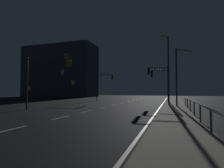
% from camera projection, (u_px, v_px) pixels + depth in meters
% --- Properties ---
extents(ground_plane, '(112.00, 112.00, 0.00)m').
position_uv_depth(ground_plane, '(105.00, 107.00, 20.30)').
color(ground_plane, black).
rests_on(ground_plane, ground).
extents(sidewalk_right, '(2.66, 77.00, 0.14)m').
position_uv_depth(sidewalk_right, '(175.00, 109.00, 17.89)').
color(sidewalk_right, gray).
rests_on(sidewalk_right, ground).
extents(lane_markings_center, '(0.14, 50.00, 0.01)m').
position_uv_depth(lane_markings_center, '(114.00, 105.00, 23.61)').
color(lane_markings_center, silver).
rests_on(lane_markings_center, ground).
extents(lane_edge_line, '(0.14, 53.00, 0.01)m').
position_uv_depth(lane_edge_line, '(162.00, 105.00, 23.12)').
color(lane_edge_line, silver).
rests_on(lane_edge_line, ground).
extents(traffic_light_mid_left, '(3.02, 0.51, 5.42)m').
position_uv_depth(traffic_light_mid_left, '(159.00, 77.00, 26.10)').
color(traffic_light_mid_left, '#38383D').
rests_on(traffic_light_mid_left, sidewalk_right).
extents(traffic_light_far_right, '(5.32, 0.56, 5.31)m').
position_uv_depth(traffic_light_far_right, '(45.00, 70.00, 17.03)').
color(traffic_light_far_right, '#2D3033').
rests_on(traffic_light_far_right, ground).
extents(traffic_light_far_left, '(2.96, 0.59, 5.33)m').
position_uv_depth(traffic_light_far_left, '(160.00, 79.00, 28.88)').
color(traffic_light_far_left, '#2D3033').
rests_on(traffic_light_far_left, sidewalk_right).
extents(traffic_light_near_left, '(3.53, 0.34, 5.25)m').
position_uv_depth(traffic_light_near_left, '(104.00, 82.00, 34.40)').
color(traffic_light_near_left, '#2D3033').
rests_on(traffic_light_near_left, ground).
extents(street_lamp_across_street, '(2.02, 1.41, 6.65)m').
position_uv_depth(street_lamp_across_street, '(179.00, 71.00, 20.67)').
color(street_lamp_across_street, '#38383D').
rests_on(street_lamp_across_street, sidewalk_right).
extents(street_lamp_mid_block, '(0.95, 1.66, 8.49)m').
position_uv_depth(street_lamp_mid_block, '(168.00, 64.00, 21.88)').
color(street_lamp_mid_block, '#2D3033').
rests_on(street_lamp_mid_block, sidewalk_right).
extents(barrier_fence, '(0.09, 22.79, 0.98)m').
position_uv_depth(barrier_fence, '(200.00, 108.00, 9.83)').
color(barrier_fence, '#59595E').
rests_on(barrier_fence, sidewalk_right).
extents(building_distant, '(24.87, 9.33, 17.19)m').
position_uv_depth(building_distant, '(60.00, 71.00, 60.89)').
color(building_distant, '#3D424C').
rests_on(building_distant, ground).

